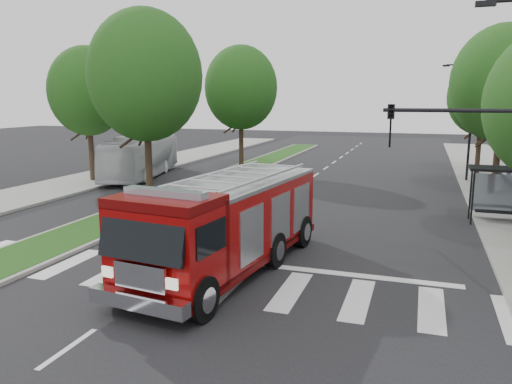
% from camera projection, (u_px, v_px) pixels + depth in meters
% --- Properties ---
extents(ground, '(140.00, 140.00, 0.00)m').
position_uv_depth(ground, '(208.00, 250.00, 18.97)').
color(ground, black).
rests_on(ground, ground).
extents(sidewalk_left, '(5.00, 80.00, 0.15)m').
position_uv_depth(sidewalk_left, '(68.00, 185.00, 32.80)').
color(sidewalk_left, gray).
rests_on(sidewalk_left, ground).
extents(median, '(3.00, 50.00, 0.15)m').
position_uv_depth(median, '(232.00, 174.00, 37.61)').
color(median, gray).
rests_on(median, ground).
extents(bus_shelter, '(3.20, 1.60, 2.61)m').
position_uv_depth(bus_shelter, '(506.00, 180.00, 22.70)').
color(bus_shelter, black).
rests_on(bus_shelter, ground).
extents(tree_right_mid, '(5.60, 5.60, 9.72)m').
position_uv_depth(tree_right_mid, '(503.00, 84.00, 27.24)').
color(tree_right_mid, black).
rests_on(tree_right_mid, ground).
extents(tree_right_far, '(5.00, 5.00, 8.73)m').
position_uv_depth(tree_right_far, '(483.00, 96.00, 36.68)').
color(tree_right_far, black).
rests_on(tree_right_far, ground).
extents(tree_median_near, '(5.80, 5.80, 10.16)m').
position_uv_depth(tree_median_near, '(145.00, 76.00, 25.18)').
color(tree_median_near, black).
rests_on(tree_median_near, ground).
extents(tree_median_far, '(5.60, 5.60, 9.72)m').
position_uv_depth(tree_median_far, '(241.00, 88.00, 38.28)').
color(tree_median_far, black).
rests_on(tree_median_far, ground).
extents(tree_left_mid, '(5.20, 5.20, 9.16)m').
position_uv_depth(tree_left_mid, '(88.00, 91.00, 33.38)').
color(tree_left_mid, black).
rests_on(tree_left_mid, ground).
extents(streetlight_right_far, '(2.11, 0.20, 8.00)m').
position_uv_depth(streetlight_right_far, '(469.00, 117.00, 33.56)').
color(streetlight_right_far, black).
rests_on(streetlight_right_far, ground).
extents(fire_engine, '(4.03, 9.89, 3.33)m').
position_uv_depth(fire_engine, '(227.00, 224.00, 16.48)').
color(fire_engine, '#520404').
rests_on(fire_engine, ground).
extents(city_bus, '(5.06, 11.31, 3.07)m').
position_uv_depth(city_bus, '(141.00, 156.00, 36.51)').
color(city_bus, silver).
rests_on(city_bus, ground).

